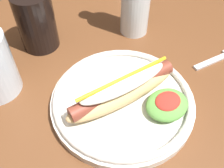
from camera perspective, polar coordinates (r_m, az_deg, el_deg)
dining_table at (r=0.56m, az=-6.57°, el=-11.15°), size 1.33×0.85×0.74m
hot_dog_plate at (r=0.46m, az=2.83°, el=-2.98°), size 0.25×0.25×0.08m
fork at (r=0.60m, az=22.70°, el=5.41°), size 0.12×0.04×0.00m
soda_cup at (r=0.58m, az=-16.20°, el=12.98°), size 0.08×0.08×0.12m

